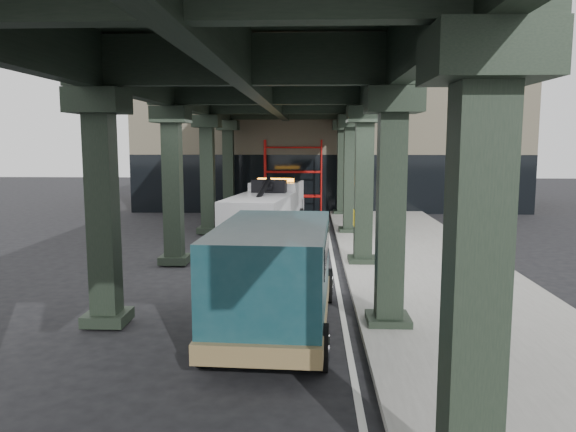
# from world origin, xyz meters

# --- Properties ---
(ground) EXTENTS (90.00, 90.00, 0.00)m
(ground) POSITION_xyz_m (0.00, 0.00, 0.00)
(ground) COLOR black
(ground) RESTS_ON ground
(sidewalk) EXTENTS (5.00, 40.00, 0.15)m
(sidewalk) POSITION_xyz_m (4.50, 2.00, 0.07)
(sidewalk) COLOR gray
(sidewalk) RESTS_ON ground
(lane_stripe) EXTENTS (0.12, 38.00, 0.01)m
(lane_stripe) POSITION_xyz_m (1.70, 2.00, 0.01)
(lane_stripe) COLOR silver
(lane_stripe) RESTS_ON ground
(viaduct) EXTENTS (7.40, 32.00, 6.40)m
(viaduct) POSITION_xyz_m (-0.40, 2.00, 5.46)
(viaduct) COLOR black
(viaduct) RESTS_ON ground
(building) EXTENTS (22.00, 10.00, 8.00)m
(building) POSITION_xyz_m (2.00, 20.00, 4.00)
(building) COLOR #C6B793
(building) RESTS_ON ground
(scaffolding) EXTENTS (3.08, 0.88, 4.00)m
(scaffolding) POSITION_xyz_m (0.00, 14.64, 2.11)
(scaffolding) COLOR red
(scaffolding) RESTS_ON ground
(tow_truck) EXTENTS (3.08, 7.65, 2.44)m
(tow_truck) POSITION_xyz_m (-0.83, 7.45, 1.19)
(tow_truck) COLOR black
(tow_truck) RESTS_ON ground
(towed_van) EXTENTS (2.55, 5.82, 2.32)m
(towed_van) POSITION_xyz_m (0.24, -4.34, 1.25)
(towed_van) COLOR #123840
(towed_van) RESTS_ON ground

